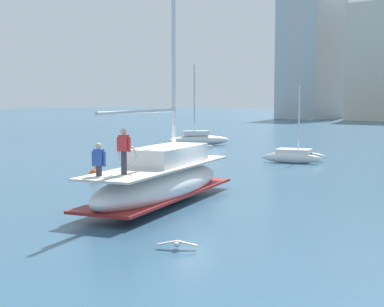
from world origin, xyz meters
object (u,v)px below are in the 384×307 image
moored_sloop_far (199,139)px  mooring_buoy (95,175)px  moored_cutter_left (294,155)px  seagull (177,244)px  main_sailboat (162,180)px

moored_sloop_far → mooring_buoy: size_ratio=7.57×
moored_sloop_far → moored_cutter_left: size_ratio=1.43×
moored_sloop_far → mooring_buoy: 22.12m
seagull → mooring_buoy: 14.65m
moored_cutter_left → seagull: moored_cutter_left is taller
main_sailboat → seagull: (4.89, -5.18, -0.73)m
main_sailboat → moored_sloop_far: size_ratio=1.66×
seagull → mooring_buoy: mooring_buoy is taller
main_sailboat → moored_sloop_far: (-15.66, 23.60, -0.33)m
main_sailboat → moored_sloop_far: main_sailboat is taller
seagull → main_sailboat: bearing=133.4°
moored_cutter_left → seagull: 23.02m
moored_cutter_left → moored_sloop_far: bearing=151.3°
moored_sloop_far → moored_cutter_left: (12.91, -7.07, -0.10)m
moored_cutter_left → mooring_buoy: (-4.38, -13.34, -0.27)m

